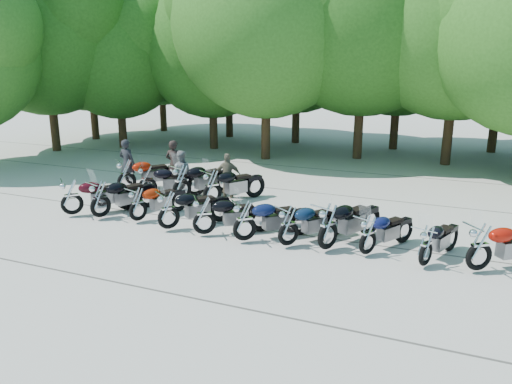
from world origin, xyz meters
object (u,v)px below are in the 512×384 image
at_px(motorcycle_7, 328,225).
at_px(rider_3, 174,165).
at_px(motorcycle_14, 212,186).
at_px(motorcycle_5, 245,219).
at_px(motorcycle_1, 100,198).
at_px(rider_2, 228,176).
at_px(rider_1, 181,173).
at_px(motorcycle_3, 168,209).
at_px(motorcycle_11, 126,174).
at_px(rider_0, 127,163).
at_px(motorcycle_6, 289,225).
at_px(motorcycle_9, 426,245).
at_px(motorcycle_12, 147,180).
at_px(motorcycle_10, 480,246).
at_px(motorcycle_8, 368,234).
at_px(motorcycle_13, 182,181).
at_px(motorcycle_0, 71,196).
at_px(motorcycle_2, 138,203).
at_px(motorcycle_4, 204,214).

distance_m(motorcycle_7, rider_3, 8.05).
bearing_deg(motorcycle_14, motorcycle_5, 162.72).
bearing_deg(motorcycle_1, rider_2, -103.25).
distance_m(rider_1, rider_3, 1.05).
distance_m(motorcycle_3, motorcycle_11, 4.75).
height_order(motorcycle_5, rider_0, rider_0).
xyz_separation_m(motorcycle_5, motorcycle_6, (1.19, 0.12, -0.02)).
relative_size(motorcycle_3, motorcycle_9, 1.13).
relative_size(motorcycle_1, motorcycle_12, 1.04).
bearing_deg(motorcycle_10, motorcycle_12, 38.57).
bearing_deg(motorcycle_6, motorcycle_8, -139.94).
distance_m(motorcycle_5, motorcycle_6, 1.19).
distance_m(motorcycle_5, motorcycle_13, 4.55).
relative_size(motorcycle_6, motorcycle_13, 0.87).
relative_size(rider_1, rider_2, 1.02).
distance_m(motorcycle_8, motorcycle_13, 7.22).
distance_m(motorcycle_0, motorcycle_2, 2.26).
xyz_separation_m(motorcycle_0, rider_3, (1.09, 4.21, 0.26)).
bearing_deg(motorcycle_5, motorcycle_11, 19.10).
xyz_separation_m(motorcycle_6, rider_1, (-5.23, 3.37, 0.19)).
xyz_separation_m(motorcycle_9, rider_0, (-11.11, 3.58, 0.35)).
relative_size(motorcycle_1, motorcycle_10, 1.01).
bearing_deg(rider_1, rider_0, -27.56).
bearing_deg(motorcycle_6, motorcycle_7, -139.06).
distance_m(motorcycle_1, motorcycle_10, 10.62).
height_order(motorcycle_0, rider_1, rider_1).
relative_size(motorcycle_3, rider_3, 1.25).
bearing_deg(motorcycle_2, motorcycle_1, 27.52).
xyz_separation_m(motorcycle_7, motorcycle_14, (-4.60, 2.50, -0.02)).
relative_size(motorcycle_7, motorcycle_13, 0.98).
bearing_deg(motorcycle_10, motorcycle_0, 53.07).
relative_size(motorcycle_6, motorcycle_12, 0.98).
height_order(motorcycle_7, motorcycle_12, motorcycle_7).
bearing_deg(rider_1, motorcycle_8, 134.05).
xyz_separation_m(motorcycle_0, motorcycle_7, (8.07, 0.22, 0.04)).
height_order(motorcycle_0, motorcycle_7, motorcycle_7).
relative_size(motorcycle_2, motorcycle_14, 0.88).
height_order(motorcycle_10, motorcycle_11, motorcycle_11).
relative_size(motorcycle_3, motorcycle_11, 0.94).
bearing_deg(rider_2, motorcycle_5, 104.58).
height_order(motorcycle_1, rider_1, rider_1).
distance_m(motorcycle_5, rider_2, 4.48).
xyz_separation_m(motorcycle_5, rider_2, (-2.34, 3.82, 0.15)).
xyz_separation_m(motorcycle_0, rider_1, (1.83, 3.47, 0.15)).
distance_m(motorcycle_2, motorcycle_4, 2.42).
xyz_separation_m(motorcycle_4, motorcycle_7, (3.43, 0.22, 0.07)).
bearing_deg(rider_1, motorcycle_13, 100.42).
bearing_deg(motorcycle_5, motorcycle_2, 40.52).
height_order(motorcycle_9, rider_3, rider_3).
bearing_deg(motorcycle_2, motorcycle_7, -160.74).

